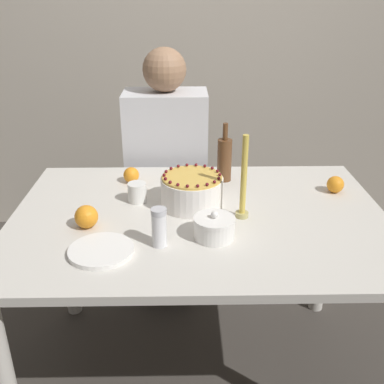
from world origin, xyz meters
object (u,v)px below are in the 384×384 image
Objects in this scene: sugar_bowl at (214,227)px; candle at (243,185)px; sugar_shaker at (159,227)px; cake at (192,191)px; bottle at (224,159)px; person_man_blue_shirt at (167,190)px.

candle is (0.11, 0.14, 0.09)m from sugar_bowl.
candle reaches higher than sugar_shaker.
bottle is (0.14, 0.24, 0.04)m from cake.
bottle is (0.07, 0.48, 0.06)m from sugar_bowl.
bottle is 0.53m from person_man_blue_shirt.
cake is at bearing 101.05° from person_man_blue_shirt.
cake is 0.76× the size of candle.
cake is 0.18× the size of person_man_blue_shirt.
bottle is (0.25, 0.53, 0.03)m from sugar_shaker.
candle is at bearing 33.62° from sugar_shaker.
person_man_blue_shirt reaches higher than sugar_bowl.
sugar_shaker reaches higher than sugar_bowl.
sugar_shaker is at bearing -110.81° from cake.
sugar_bowl is at bearing -127.17° from candle.
sugar_shaker is 0.52× the size of bottle.
sugar_shaker is at bearing -165.36° from sugar_bowl.
sugar_bowl is at bearing 14.64° from sugar_shaker.
bottle is at bearing 81.47° from sugar_bowl.
candle is at bearing -28.20° from cake.
candle is 0.82m from person_man_blue_shirt.
sugar_bowl is 0.49m from bottle.
person_man_blue_shirt reaches higher than sugar_shaker.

